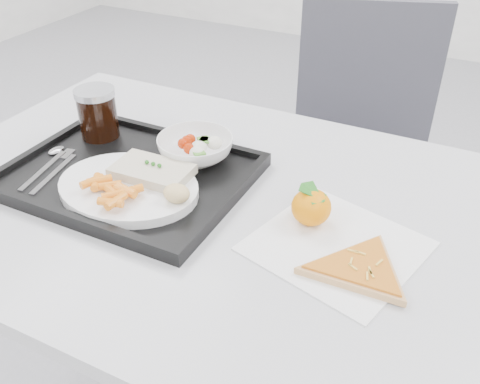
% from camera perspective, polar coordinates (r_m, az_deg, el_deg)
% --- Properties ---
extents(table, '(1.20, 0.80, 0.75)m').
position_cam_1_polar(table, '(1.03, -2.52, -3.72)').
color(table, '#B3B3B5').
rests_on(table, ground).
extents(chair, '(0.53, 0.54, 0.93)m').
position_cam_1_polar(chair, '(1.66, 11.75, 5.32)').
color(chair, '#3B3B44').
rests_on(chair, ground).
extents(tray, '(0.45, 0.35, 0.03)m').
position_cam_1_polar(tray, '(1.06, -11.76, 1.74)').
color(tray, black).
rests_on(tray, table).
extents(dinner_plate, '(0.27, 0.27, 0.02)m').
position_cam_1_polar(dinner_plate, '(1.00, -11.81, 0.46)').
color(dinner_plate, white).
rests_on(dinner_plate, tray).
extents(fish_fillet, '(0.15, 0.09, 0.03)m').
position_cam_1_polar(fish_fillet, '(1.01, -9.35, 2.22)').
color(fish_fillet, beige).
rests_on(fish_fillet, dinner_plate).
extents(bread_roll, '(0.05, 0.04, 0.03)m').
position_cam_1_polar(bread_roll, '(0.93, -6.78, -0.13)').
color(bread_roll, tan).
rests_on(bread_roll, dinner_plate).
extents(salad_bowl, '(0.15, 0.15, 0.05)m').
position_cam_1_polar(salad_bowl, '(1.08, -4.77, 4.70)').
color(salad_bowl, white).
rests_on(salad_bowl, tray).
extents(cola_glass, '(0.09, 0.09, 0.11)m').
position_cam_1_polar(cola_glass, '(1.19, -14.97, 8.23)').
color(cola_glass, black).
rests_on(cola_glass, tray).
extents(cutlery, '(0.10, 0.17, 0.01)m').
position_cam_1_polar(cutlery, '(1.13, -19.34, 2.94)').
color(cutlery, silver).
rests_on(cutlery, tray).
extents(napkin, '(0.30, 0.30, 0.00)m').
position_cam_1_polar(napkin, '(0.89, 10.24, -5.70)').
color(napkin, white).
rests_on(napkin, table).
extents(tangerine, '(0.09, 0.09, 0.07)m').
position_cam_1_polar(tangerine, '(0.92, 7.61, -1.59)').
color(tangerine, orange).
rests_on(tangerine, napkin).
extents(pizza_slice, '(0.27, 0.27, 0.02)m').
position_cam_1_polar(pizza_slice, '(0.85, 12.66, -7.97)').
color(pizza_slice, tan).
rests_on(pizza_slice, napkin).
extents(carrot_pile, '(0.11, 0.09, 0.02)m').
position_cam_1_polar(carrot_pile, '(0.96, -13.52, 0.22)').
color(carrot_pile, orange).
rests_on(carrot_pile, dinner_plate).
extents(salad_contents, '(0.08, 0.09, 0.03)m').
position_cam_1_polar(salad_contents, '(1.06, -4.50, 4.91)').
color(salad_contents, '#A72204').
rests_on(salad_contents, salad_bowl).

